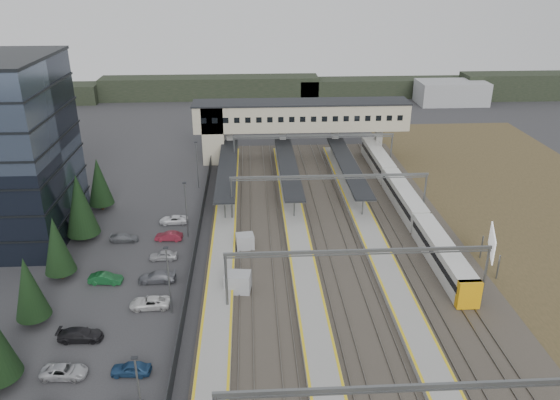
{
  "coord_description": "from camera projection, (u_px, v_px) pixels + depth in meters",
  "views": [
    {
      "loc": [
        0.88,
        -57.69,
        34.56
      ],
      "look_at": [
        4.86,
        12.8,
        4.0
      ],
      "focal_mm": 35.0,
      "sensor_mm": 36.0,
      "label": 1
    }
  ],
  "objects": [
    {
      "name": "ground",
      "position": [
        246.0,
        272.0,
        66.54
      ],
      "size": [
        220.0,
        220.0,
        0.0
      ],
      "primitive_type": "plane",
      "color": "#2B2B2D",
      "rests_on": "ground"
    },
    {
      "name": "billboard",
      "position": [
        492.0,
        244.0,
        66.13
      ],
      "size": [
        2.08,
        5.69,
        5.07
      ],
      "color": "#5D6162",
      "rests_on": "ground"
    },
    {
      "name": "car_park",
      "position": [
        124.0,
        317.0,
        57.16
      ],
      "size": [
        10.61,
        44.6,
        1.29
      ],
      "color": "#9D9DA0",
      "rests_on": "ground"
    },
    {
      "name": "relay_cabin_near",
      "position": [
        238.0,
        283.0,
        62.1
      ],
      "size": [
        3.16,
        2.48,
        2.43
      ],
      "color": "gray",
      "rests_on": "ground"
    },
    {
      "name": "conifer_row",
      "position": [
        45.0,
        259.0,
        59.94
      ],
      "size": [
        4.42,
        49.82,
        9.5
      ],
      "color": "black",
      "rests_on": "ground"
    },
    {
      "name": "footbridge",
      "position": [
        286.0,
        119.0,
        102.27
      ],
      "size": [
        40.4,
        6.4,
        11.2
      ],
      "color": "#A8A386",
      "rests_on": "ground"
    },
    {
      "name": "canopies",
      "position": [
        288.0,
        166.0,
        90.09
      ],
      "size": [
        23.1,
        30.0,
        3.28
      ],
      "color": "black",
      "rests_on": "ground"
    },
    {
      "name": "gantries",
      "position": [
        342.0,
        215.0,
        67.53
      ],
      "size": [
        28.4,
        62.28,
        7.17
      ],
      "color": "#5D6162",
      "rests_on": "ground"
    },
    {
      "name": "fence",
      "position": [
        196.0,
        247.0,
        70.39
      ],
      "size": [
        0.08,
        90.0,
        2.0
      ],
      "color": "#26282B",
      "rests_on": "ground"
    },
    {
      "name": "lampposts",
      "position": [
        179.0,
        238.0,
        65.55
      ],
      "size": [
        0.5,
        53.25,
        8.07
      ],
      "color": "#5D6162",
      "rests_on": "ground"
    },
    {
      "name": "rail_corridor",
      "position": [
        317.0,
        249.0,
        71.49
      ],
      "size": [
        34.0,
        90.0,
        0.92
      ],
      "color": "#333028",
      "rests_on": "ground"
    },
    {
      "name": "treeline_far",
      "position": [
        332.0,
        88.0,
        151.15
      ],
      "size": [
        170.0,
        19.0,
        7.0
      ],
      "color": "black",
      "rests_on": "ground"
    },
    {
      "name": "relay_cabin_far",
      "position": [
        245.0,
        242.0,
        71.61
      ],
      "size": [
        2.52,
        2.19,
        2.11
      ],
      "color": "gray",
      "rests_on": "ground"
    },
    {
      "name": "train",
      "position": [
        404.0,
        199.0,
        82.8
      ],
      "size": [
        2.58,
        53.8,
        3.24
      ],
      "color": "silver",
      "rests_on": "ground"
    }
  ]
}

